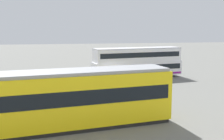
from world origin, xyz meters
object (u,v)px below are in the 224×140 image
(pedestrian_crossing, at_px, (158,89))
(pedestrian_near_railing, at_px, (80,91))
(tram_yellow, at_px, (58,99))
(info_sign, at_px, (50,79))
(double_decker_bus, at_px, (137,63))

(pedestrian_crossing, bearing_deg, pedestrian_near_railing, -9.79)
(tram_yellow, relative_size, info_sign, 5.87)
(double_decker_bus, xyz_separation_m, tram_yellow, (9.72, 16.05, -0.06))
(double_decker_bus, height_order, pedestrian_near_railing, double_decker_bus)
(pedestrian_near_railing, distance_m, info_sign, 3.26)
(pedestrian_near_railing, relative_size, pedestrian_crossing, 0.92)
(double_decker_bus, xyz_separation_m, pedestrian_crossing, (1.35, 10.92, -0.92))
(pedestrian_near_railing, height_order, info_sign, info_sign)
(tram_yellow, relative_size, pedestrian_crossing, 8.21)
(double_decker_bus, distance_m, info_sign, 13.03)
(tram_yellow, height_order, pedestrian_crossing, tram_yellow)
(tram_yellow, height_order, pedestrian_near_railing, tram_yellow)
(double_decker_bus, relative_size, pedestrian_near_railing, 7.04)
(pedestrian_near_railing, bearing_deg, tram_yellow, 73.54)
(info_sign, bearing_deg, pedestrian_near_railing, 142.38)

